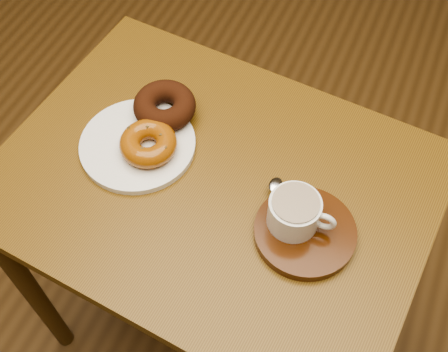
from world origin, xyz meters
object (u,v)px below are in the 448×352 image
at_px(donut_plate, 138,145).
at_px(saucer, 305,232).
at_px(coffee_cup, 295,212).
at_px(cafe_table, 214,211).

relative_size(donut_plate, saucer, 1.26).
bearing_deg(saucer, coffee_cup, 164.56).
xyz_separation_m(cafe_table, coffee_cup, (0.15, -0.03, 0.16)).
xyz_separation_m(cafe_table, saucer, (0.18, -0.04, 0.12)).
bearing_deg(donut_plate, coffee_cup, -8.42).
xyz_separation_m(cafe_table, donut_plate, (-0.15, 0.01, 0.12)).
bearing_deg(coffee_cup, cafe_table, 165.79).
relative_size(saucer, coffee_cup, 1.50).
relative_size(donut_plate, coffee_cup, 1.88).
xyz_separation_m(donut_plate, coffee_cup, (0.30, -0.04, 0.04)).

